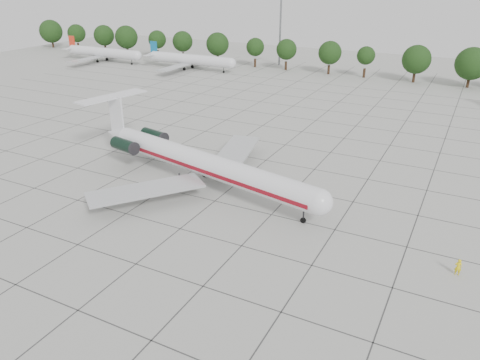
{
  "coord_description": "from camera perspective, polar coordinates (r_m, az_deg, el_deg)",
  "views": [
    {
      "loc": [
        27.75,
        -46.56,
        27.37
      ],
      "look_at": [
        3.41,
        0.51,
        3.5
      ],
      "focal_mm": 35.0,
      "sensor_mm": 36.0,
      "label": 1
    }
  ],
  "objects": [
    {
      "name": "tree_line",
      "position": [
        138.99,
        10.91,
        14.98
      ],
      "size": [
        249.86,
        8.44,
        10.22
      ],
      "color": "#332114",
      "rests_on": "ground"
    },
    {
      "name": "bg_airliner_a",
      "position": [
        162.87,
        -16.34,
        14.68
      ],
      "size": [
        28.24,
        27.2,
        7.4
      ],
      "color": "silver",
      "rests_on": "ground"
    },
    {
      "name": "ground",
      "position": [
        60.72,
        -3.08,
        -2.58
      ],
      "size": [
        260.0,
        260.0,
        0.0
      ],
      "primitive_type": "plane",
      "color": "#AAAAA2",
      "rests_on": "ground"
    },
    {
      "name": "ground_crew",
      "position": [
        51.04,
        25.05,
        -9.59
      ],
      "size": [
        0.71,
        0.53,
        1.78
      ],
      "primitive_type": "imported",
      "rotation": [
        0.0,
        0.0,
        3.31
      ],
      "color": "yellow",
      "rests_on": "ground"
    },
    {
      "name": "main_airliner",
      "position": [
        64.68,
        -5.51,
        2.4
      ],
      "size": [
        40.83,
        31.69,
        9.67
      ],
      "rotation": [
        0.0,
        0.0,
        -0.22
      ],
      "color": "silver",
      "rests_on": "ground"
    },
    {
      "name": "apron_joints",
      "position": [
        72.86,
        2.86,
        2.16
      ],
      "size": [
        170.0,
        170.0,
        0.02
      ],
      "primitive_type": "cube",
      "color": "#383838",
      "rests_on": "ground"
    },
    {
      "name": "floodlight_mast",
      "position": [
        150.68,
        4.98,
        19.18
      ],
      "size": [
        1.6,
        1.6,
        25.45
      ],
      "color": "slate",
      "rests_on": "ground"
    },
    {
      "name": "bg_airliner_b",
      "position": [
        144.73,
        -6.08,
        14.39
      ],
      "size": [
        28.24,
        27.2,
        7.4
      ],
      "color": "silver",
      "rests_on": "ground"
    }
  ]
}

